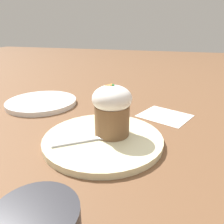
{
  "coord_description": "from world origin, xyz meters",
  "views": [
    {
      "loc": [
        -0.14,
        0.4,
        0.24
      ],
      "look_at": [
        -0.02,
        -0.02,
        0.07
      ],
      "focal_mm": 35.0,
      "sensor_mm": 36.0,
      "label": 1
    }
  ],
  "objects": [
    {
      "name": "ground_plane",
      "position": [
        0.0,
        0.0,
        0.0
      ],
      "size": [
        4.0,
        4.0,
        0.0
      ],
      "primitive_type": "plane",
      "color": "brown"
    },
    {
      "name": "dessert_plate",
      "position": [
        0.0,
        0.0,
        0.01
      ],
      "size": [
        0.26,
        0.26,
        0.01
      ],
      "color": "beige",
      "rests_on": "ground_plane"
    },
    {
      "name": "carrot_cake",
      "position": [
        -0.02,
        -0.02,
        0.07
      ],
      "size": [
        0.08,
        0.08,
        0.11
      ],
      "color": "brown",
      "rests_on": "dessert_plate"
    },
    {
      "name": "spoon",
      "position": [
        0.0,
        0.01,
        0.02
      ],
      "size": [
        0.12,
        0.1,
        0.01
      ],
      "color": "#B7B7BC",
      "rests_on": "dessert_plate"
    },
    {
      "name": "side_plate",
      "position": [
        0.27,
        -0.18,
        0.01
      ],
      "size": [
        0.22,
        0.22,
        0.02
      ],
      "color": "white",
      "rests_on": "ground_plane"
    },
    {
      "name": "paper_napkin",
      "position": [
        -0.12,
        -0.19,
        0.0
      ],
      "size": [
        0.16,
        0.15,
        0.0
      ],
      "color": "white",
      "rests_on": "ground_plane"
    }
  ]
}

